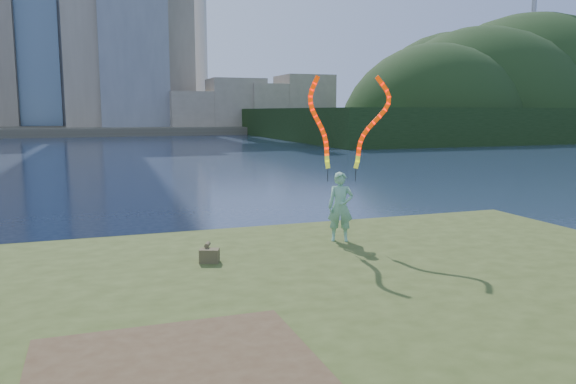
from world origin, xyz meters
name	(u,v)px	position (x,y,z in m)	size (l,w,h in m)	color
ground	(277,319)	(0.00, 0.00, 0.00)	(320.00, 320.00, 0.00)	#18243C
grassy_knoll	(328,352)	(0.00, -2.30, 0.34)	(20.00, 18.00, 0.80)	#354418
dirt_patch	(177,373)	(-2.20, -3.20, 0.81)	(3.20, 3.00, 0.02)	#47331E
far_shore	(108,129)	(0.00, 95.00, 0.60)	(320.00, 40.00, 1.20)	#504B3B
wooded_hill	(524,134)	(59.57, 59.96, 0.16)	(78.00, 50.00, 63.00)	black
woman_with_ribbons	(341,177)	(2.18, 2.06, 2.23)	(1.86, 0.81, 3.93)	#1C7946
canvas_bag	(209,255)	(-0.94, 1.23, 0.94)	(0.43, 0.48, 0.35)	#463F24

